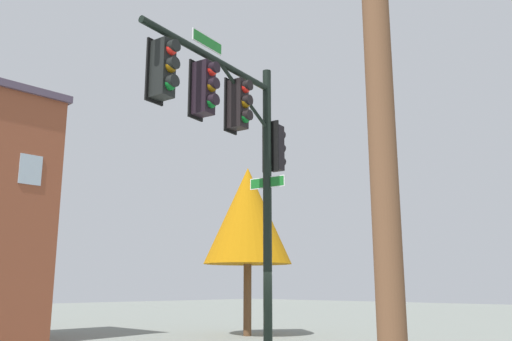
% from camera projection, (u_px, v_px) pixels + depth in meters
% --- Properties ---
extents(signal_pole_assembly, '(4.78, 1.46, 7.29)m').
position_uv_depth(signal_pole_assembly, '(236.00, 137.00, 11.56)').
color(signal_pole_assembly, black).
rests_on(signal_pole_assembly, ground_plane).
extents(utility_pole, '(1.28, 1.43, 8.89)m').
position_uv_depth(utility_pole, '(379.00, 77.00, 6.18)').
color(utility_pole, brown).
rests_on(utility_pole, ground_plane).
extents(tree_near, '(4.08, 4.08, 7.72)m').
position_uv_depth(tree_near, '(248.00, 216.00, 25.22)').
color(tree_near, brown).
rests_on(tree_near, ground_plane).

